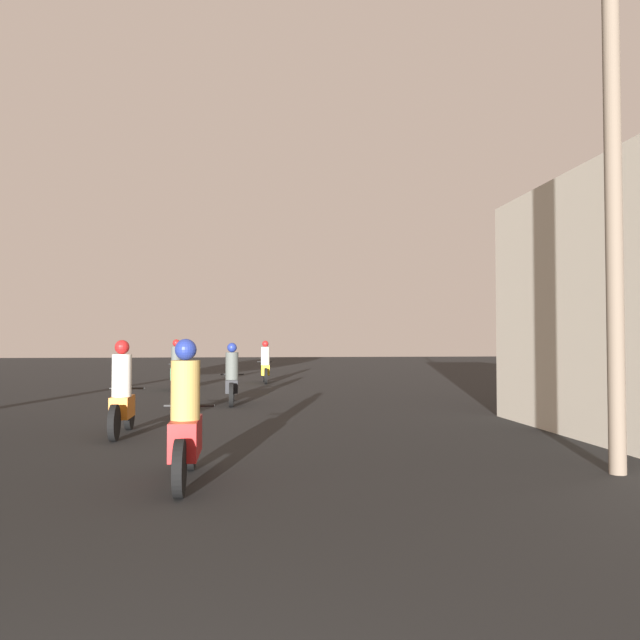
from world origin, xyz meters
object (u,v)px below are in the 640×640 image
(motorcycle_red, at_px, (186,426))
(motorcycle_black, at_px, (232,380))
(motorcycle_green, at_px, (176,369))
(motorcycle_orange, at_px, (122,397))
(utility_pole_near, at_px, (612,124))
(motorcycle_yellow, at_px, (265,366))

(motorcycle_red, bearing_deg, motorcycle_black, 83.20)
(motorcycle_green, bearing_deg, motorcycle_black, -64.04)
(motorcycle_orange, bearing_deg, motorcycle_red, -60.23)
(motorcycle_green, bearing_deg, utility_pole_near, -59.55)
(motorcycle_red, xyz_separation_m, motorcycle_green, (-1.54, 13.56, 0.02))
(motorcycle_red, height_order, motorcycle_orange, motorcycle_red)
(motorcycle_red, bearing_deg, utility_pole_near, -6.28)
(motorcycle_green, xyz_separation_m, motorcycle_yellow, (2.98, 2.95, -0.02))
(motorcycle_orange, xyz_separation_m, motorcycle_black, (1.73, 5.01, -0.04))
(motorcycle_red, height_order, utility_pole_near, utility_pole_near)
(motorcycle_red, distance_m, motorcycle_black, 8.71)
(motorcycle_red, bearing_deg, motorcycle_orange, 106.03)
(motorcycle_green, height_order, utility_pole_near, utility_pole_near)
(motorcycle_black, distance_m, motorcycle_yellow, 7.88)
(motorcycle_orange, relative_size, motorcycle_green, 0.98)
(motorcycle_green, bearing_deg, motorcycle_orange, -84.36)
(motorcycle_red, xyz_separation_m, motorcycle_yellow, (1.44, 16.51, 0.00))
(motorcycle_red, relative_size, utility_pole_near, 0.24)
(motorcycle_black, xyz_separation_m, motorcycle_yellow, (1.09, 7.80, 0.03))
(motorcycle_orange, height_order, utility_pole_near, utility_pole_near)
(motorcycle_black, bearing_deg, motorcycle_red, -93.49)
(motorcycle_yellow, distance_m, utility_pole_near, 17.42)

